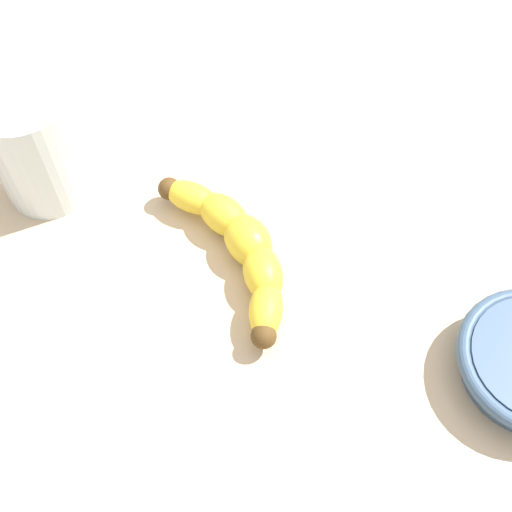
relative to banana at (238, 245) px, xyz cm
name	(u,v)px	position (x,y,z in cm)	size (l,w,h in cm)	color
wooden_tabletop	(202,292)	(4.31, 0.90, -3.50)	(120.00, 120.00, 3.00)	#C6AE8F
banana	(238,245)	(0.00, 0.00, 0.00)	(7.23, 19.99, 3.99)	yellow
smoothie_glass	(36,149)	(12.53, -16.20, 3.55)	(8.38, 8.38, 11.54)	silver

